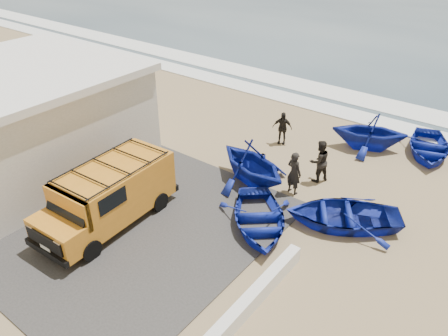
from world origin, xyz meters
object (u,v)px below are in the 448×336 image
Objects in this scene: boat_near_left at (259,219)px; fisherman_back at (282,128)px; van at (109,194)px; parapet at (241,311)px; boat_far_left at (370,131)px; boat_near_right at (343,214)px; building at (14,121)px; fisherman_middle at (319,161)px; fisherman_front at (294,173)px; boat_mid_left at (252,163)px; boat_far_right at (429,147)px.

boat_near_left is 2.36× the size of fisherman_back.
van is 9.21m from fisherman_back.
boat_far_left is at bearing 95.24° from parapet.
boat_near_right is 6.52m from fisherman_back.
fisherman_middle is (10.85, 6.79, -1.25)m from building.
van is 1.39× the size of boat_near_left.
van is at bearing 64.38° from fisherman_front.
boat_mid_left reaches higher than fisherman_back.
building is 6.32m from van.
fisherman_back reaches higher than parapet.
boat_mid_left is 1.97× the size of fisherman_middle.
parapet is 1.77× the size of boat_far_left.
building is at bearing 38.51° from fisherman_front.
fisherman_middle is (2.10, 1.84, -0.03)m from boat_mid_left.
boat_mid_left is at bearing -125.43° from boat_near_right.
fisherman_front is at bearing 107.60° from parapet.
parapet is at bearing -4.58° from building.
boat_mid_left is 3.94m from fisherman_back.
van is at bearing -85.03° from boat_near_right.
van reaches higher than boat_far_left.
boat_far_right is at bearing 5.27° from fisherman_back.
building is 2.50× the size of boat_far_right.
boat_mid_left is at bearing 24.83° from fisherman_front.
boat_far_right is 2.33× the size of fisherman_back.
boat_mid_left is (8.75, 4.95, -1.21)m from building.
boat_far_right is at bearing 90.84° from boat_far_left.
van reaches higher than boat_near_right.
boat_far_right reaches higher than parapet.
van reaches higher than fisherman_front.
fisherman_middle reaches higher than boat_far_left.
boat_near_right reaches higher than parapet.
boat_far_left is (5.18, 11.08, -0.31)m from van.
van is 5.35m from boat_near_left.
van is 1.56× the size of boat_far_left.
boat_far_right is at bearing -179.37° from fisherman_middle.
fisherman_back is at bearing 29.74° from boat_mid_left.
fisherman_back is at bearing -41.55° from fisherman_front.
boat_near_left is 2.09× the size of fisherman_front.
boat_near_right is 2.59m from fisherman_front.
boat_far_left is 4.06m from fisherman_middle.
boat_near_left is 8.22m from boat_far_left.
parapet is (12.50, -1.00, -1.89)m from building.
fisherman_back is (-5.98, -3.13, 0.42)m from boat_far_right.
boat_mid_left is 1.98× the size of fisherman_front.
parapet is 6.70m from fisherman_front.
boat_mid_left reaches higher than parapet.
fisherman_front is 1.13× the size of fisherman_back.
fisherman_front is at bearing -135.12° from boat_far_right.
boat_far_left reaches higher than boat_near_right.
parapet is 12.99m from boat_far_right.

